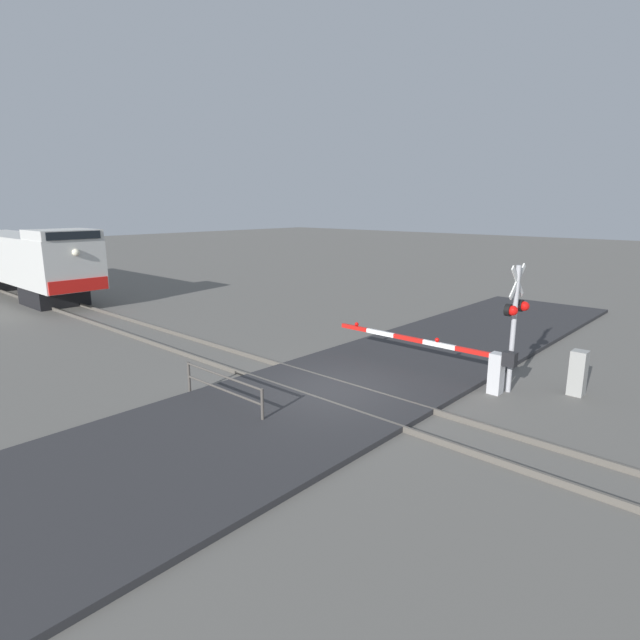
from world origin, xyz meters
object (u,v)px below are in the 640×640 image
at_px(locomotive, 24,260).
at_px(crossing_gate, 469,360).
at_px(utility_cabinet, 578,373).
at_px(guard_railing, 223,386).
at_px(crossing_signal, 515,316).

distance_m(locomotive, crossing_gate, 26.94).
xyz_separation_m(utility_cabinet, guard_railing, (-7.41, 6.68, -0.02)).
bearing_deg(crossing_signal, locomotive, 97.41).
xyz_separation_m(crossing_signal, crossing_gate, (-0.39, 1.10, -1.45)).
bearing_deg(crossing_signal, utility_cabinet, -54.75).
bearing_deg(utility_cabinet, crossing_signal, 125.25).
height_order(locomotive, crossing_signal, locomotive).
distance_m(crossing_gate, utility_cabinet, 2.99).
relative_size(locomotive, guard_railing, 4.75).
height_order(locomotive, guard_railing, locomotive).
xyz_separation_m(locomotive, guard_railing, (-2.72, -22.64, -1.53)).
height_order(crossing_gate, guard_railing, crossing_gate).
height_order(locomotive, utility_cabinet, locomotive).
height_order(locomotive, crossing_gate, locomotive).
relative_size(locomotive, utility_cabinet, 11.79).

